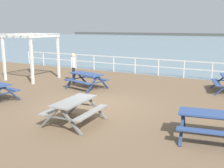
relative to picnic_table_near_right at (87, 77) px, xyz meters
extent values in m
cube|color=brown|center=(1.89, -2.42, -0.68)|extent=(30.00, 24.00, 0.20)
cube|color=white|center=(1.89, 5.33, 0.47)|extent=(23.00, 0.06, 0.06)
cube|color=white|center=(1.89, 5.33, -0.01)|extent=(23.00, 0.05, 0.05)
cylinder|color=white|center=(-9.61, 5.33, -0.06)|extent=(0.07, 0.07, 1.05)
cylinder|color=white|center=(-7.97, 5.33, -0.06)|extent=(0.07, 0.07, 1.05)
cylinder|color=white|center=(-6.33, 5.33, -0.06)|extent=(0.07, 0.07, 1.05)
cylinder|color=white|center=(-4.68, 5.33, -0.06)|extent=(0.07, 0.07, 1.05)
cylinder|color=white|center=(-3.04, 5.33, -0.06)|extent=(0.07, 0.07, 1.05)
cylinder|color=white|center=(-1.40, 5.33, -0.06)|extent=(0.07, 0.07, 1.05)
cylinder|color=white|center=(0.25, 5.33, -0.06)|extent=(0.07, 0.07, 1.05)
cylinder|color=white|center=(1.89, 5.33, -0.06)|extent=(0.07, 0.07, 1.05)
cylinder|color=white|center=(3.53, 5.33, -0.06)|extent=(0.07, 0.07, 1.05)
cylinder|color=white|center=(5.17, 5.33, -0.06)|extent=(0.07, 0.07, 1.05)
cube|color=#334C84|center=(5.83, 2.52, -0.13)|extent=(0.74, 1.80, 0.04)
cube|color=navy|center=(5.85, 3.34, -0.21)|extent=(0.78, 0.29, 0.79)
cube|color=navy|center=(6.28, 1.84, -0.21)|extent=(0.78, 0.29, 0.79)
cube|color=#334C84|center=(0.00, 0.00, 0.17)|extent=(1.91, 1.08, 0.05)
cube|color=#334C84|center=(0.14, 0.60, -0.13)|extent=(1.81, 0.65, 0.04)
cube|color=#334C84|center=(-0.14, -0.60, -0.13)|extent=(1.81, 0.65, 0.04)
cube|color=navy|center=(0.84, 0.20, -0.21)|extent=(0.25, 0.79, 0.79)
cube|color=navy|center=(0.68, -0.54, -0.21)|extent=(0.25, 0.79, 0.79)
cube|color=navy|center=(0.76, -0.17, -0.16)|extent=(0.39, 1.48, 0.04)
cube|color=navy|center=(-0.68, 0.54, -0.21)|extent=(0.25, 0.79, 0.79)
cube|color=navy|center=(-0.84, -0.20, -0.21)|extent=(0.25, 0.79, 0.79)
cube|color=navy|center=(-0.76, 0.17, -0.16)|extent=(0.39, 1.48, 0.04)
cube|color=gray|center=(2.57, -4.42, 0.17)|extent=(0.83, 1.85, 0.05)
cube|color=gray|center=(1.95, -4.47, -0.13)|extent=(0.39, 1.81, 0.04)
cube|color=gray|center=(3.19, -4.37, -0.13)|extent=(0.39, 1.81, 0.04)
cube|color=slate|center=(2.14, -3.67, -0.21)|extent=(0.80, 0.14, 0.79)
cube|color=slate|center=(2.89, -3.61, -0.21)|extent=(0.80, 0.14, 0.79)
cube|color=slate|center=(2.51, -3.64, -0.16)|extent=(1.50, 0.17, 0.04)
cube|color=slate|center=(2.25, -5.23, -0.21)|extent=(0.80, 0.14, 0.79)
cube|color=slate|center=(3.00, -5.17, -0.21)|extent=(0.80, 0.14, 0.79)
cube|color=slate|center=(2.63, -5.20, -0.16)|extent=(1.50, 0.17, 0.04)
cube|color=#334C84|center=(6.67, -3.61, 0.17)|extent=(1.90, 1.03, 0.05)
cube|color=#334C84|center=(6.56, -3.00, -0.13)|extent=(1.82, 0.59, 0.04)
cube|color=#334C84|center=(6.79, -4.22, -0.13)|extent=(1.82, 0.59, 0.04)
cube|color=navy|center=(5.84, -3.39, -0.21)|extent=(0.23, 0.79, 0.79)
cube|color=navy|center=(5.98, -4.13, -0.21)|extent=(0.23, 0.79, 0.79)
cube|color=navy|center=(5.91, -3.76, -0.16)|extent=(0.34, 1.48, 0.04)
cube|color=#334C84|center=(-2.02, -3.32, -0.13)|extent=(1.82, 0.45, 0.04)
cube|color=navy|center=(-1.27, -3.64, -0.21)|extent=(0.16, 0.80, 0.79)
cube|color=navy|center=(-1.31, -4.02, -0.16)|extent=(0.22, 1.50, 0.04)
cylinder|color=#1E2338|center=(-1.46, 0.82, -0.16)|extent=(0.14, 0.14, 0.85)
cylinder|color=#1E2338|center=(-1.55, 0.98, -0.16)|extent=(0.14, 0.14, 0.85)
cube|color=white|center=(-1.50, 0.90, 0.56)|extent=(0.36, 0.40, 0.58)
cylinder|color=white|center=(-1.39, 0.71, 0.58)|extent=(0.09, 0.09, 0.52)
cylinder|color=white|center=(-1.62, 1.09, 0.58)|extent=(0.09, 0.09, 0.52)
sphere|color=beige|center=(-1.50, 0.90, 0.96)|extent=(0.23, 0.23, 0.23)
cube|color=white|center=(-3.22, 1.65, 0.67)|extent=(0.12, 0.12, 2.50)
cube|color=white|center=(-3.21, -0.55, 0.67)|extent=(0.12, 0.12, 2.50)
cube|color=white|center=(-5.42, 1.64, 0.67)|extent=(0.12, 0.12, 2.50)
cube|color=white|center=(-5.41, -0.56, 0.67)|extent=(0.12, 0.12, 2.50)
cube|color=white|center=(-3.22, 0.55, 1.98)|extent=(0.14, 2.44, 0.12)
cube|color=white|center=(-5.42, 0.54, 1.98)|extent=(0.14, 2.44, 0.12)
cube|color=white|center=(-4.32, 1.64, 1.98)|extent=(2.44, 0.14, 0.12)
cube|color=white|center=(-4.31, -0.56, 1.98)|extent=(2.44, 0.14, 0.12)
cube|color=white|center=(-5.42, 0.54, 2.10)|extent=(0.10, 2.56, 0.04)
cube|color=white|center=(-4.87, 0.54, 2.10)|extent=(0.10, 2.56, 0.04)
cube|color=white|center=(-4.32, 0.54, 2.10)|extent=(0.10, 2.56, 0.04)
cube|color=white|center=(-3.77, 0.55, 2.10)|extent=(0.10, 2.56, 0.04)
cube|color=white|center=(-3.22, 0.55, 2.10)|extent=(0.10, 2.56, 0.04)
camera|label=1|loc=(7.73, -11.11, 2.48)|focal=43.39mm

